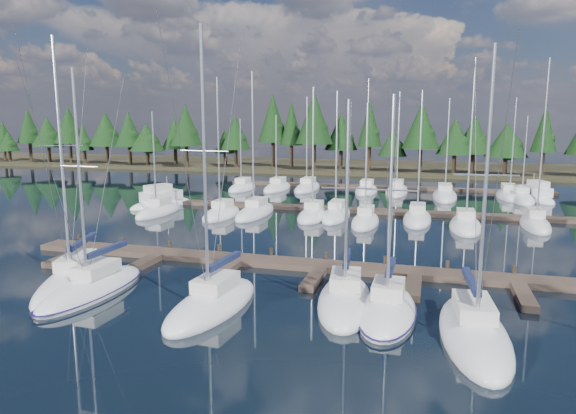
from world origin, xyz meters
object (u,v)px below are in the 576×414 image
(main_dock, at_px, (321,268))
(front_sailboat_4, at_px, (387,311))
(front_sailboat_3, at_px, (345,300))
(front_sailboat_2, at_px, (213,303))
(motor_yacht_left, at_px, (161,202))
(front_sailboat_5, at_px, (474,333))
(motor_yacht_right, at_px, (536,197))
(front_sailboat_1, at_px, (93,289))
(front_sailboat_0, at_px, (74,279))

(main_dock, bearing_deg, front_sailboat_4, -53.90)
(main_dock, bearing_deg, front_sailboat_3, -66.19)
(front_sailboat_4, bearing_deg, front_sailboat_2, -170.44)
(motor_yacht_left, bearing_deg, front_sailboat_5, -41.72)
(front_sailboat_2, height_order, motor_yacht_right, front_sailboat_2)
(front_sailboat_1, distance_m, front_sailboat_4, 16.74)
(main_dock, xyz_separation_m, motor_yacht_left, (-23.22, 20.28, 0.26))
(front_sailboat_1, distance_m, front_sailboat_5, 20.78)
(front_sailboat_0, relative_size, motor_yacht_left, 1.75)
(front_sailboat_0, bearing_deg, front_sailboat_1, -28.22)
(motor_yacht_right, bearing_deg, main_dock, -117.69)
(front_sailboat_0, distance_m, front_sailboat_4, 18.89)
(front_sailboat_3, distance_m, front_sailboat_5, 6.93)
(front_sailboat_4, xyz_separation_m, motor_yacht_right, (14.45, 43.49, 0.18))
(front_sailboat_0, distance_m, front_sailboat_1, 2.48)
(front_sailboat_4, bearing_deg, front_sailboat_3, 158.38)
(front_sailboat_2, distance_m, motor_yacht_left, 34.27)
(front_sailboat_1, relative_size, front_sailboat_2, 0.88)
(front_sailboat_0, xyz_separation_m, motor_yacht_right, (33.34, 43.44, 0.16))
(front_sailboat_5, xyz_separation_m, motor_yacht_right, (10.38, 45.21, 0.17))
(front_sailboat_4, xyz_separation_m, motor_yacht_left, (-28.09, 26.96, 0.19))
(front_sailboat_3, distance_m, front_sailboat_4, 2.51)
(front_sailboat_2, distance_m, motor_yacht_right, 50.76)
(front_sailboat_2, height_order, front_sailboat_4, front_sailboat_2)
(front_sailboat_3, bearing_deg, motor_yacht_left, 134.70)
(motor_yacht_left, relative_size, motor_yacht_right, 1.03)
(main_dock, xyz_separation_m, front_sailboat_5, (8.94, -8.40, 0.08))
(front_sailboat_3, bearing_deg, main_dock, 113.81)
(front_sailboat_5, distance_m, motor_yacht_left, 43.09)
(front_sailboat_3, relative_size, front_sailboat_5, 0.85)
(main_dock, bearing_deg, front_sailboat_2, -116.87)
(front_sailboat_3, xyz_separation_m, motor_yacht_left, (-25.76, 26.04, 0.19))
(front_sailboat_0, height_order, front_sailboat_4, front_sailboat_0)
(front_sailboat_2, xyz_separation_m, front_sailboat_5, (13.09, -0.20, -0.02))
(front_sailboat_1, distance_m, motor_yacht_left, 30.30)
(main_dock, height_order, front_sailboat_5, front_sailboat_5)
(front_sailboat_1, relative_size, front_sailboat_4, 1.13)
(front_sailboat_2, bearing_deg, front_sailboat_1, 177.04)
(main_dock, height_order, front_sailboat_1, front_sailboat_1)
(front_sailboat_5, height_order, motor_yacht_right, front_sailboat_5)
(main_dock, distance_m, front_sailboat_3, 6.29)
(front_sailboat_2, distance_m, front_sailboat_4, 9.15)
(front_sailboat_3, bearing_deg, front_sailboat_1, -171.89)
(front_sailboat_2, distance_m, front_sailboat_3, 7.12)
(front_sailboat_3, relative_size, motor_yacht_left, 1.34)
(main_dock, height_order, motor_yacht_right, motor_yacht_right)
(front_sailboat_0, distance_m, front_sailboat_5, 23.03)
(main_dock, height_order, front_sailboat_4, front_sailboat_4)
(motor_yacht_right, bearing_deg, front_sailboat_0, -127.51)
(front_sailboat_2, relative_size, front_sailboat_3, 1.30)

